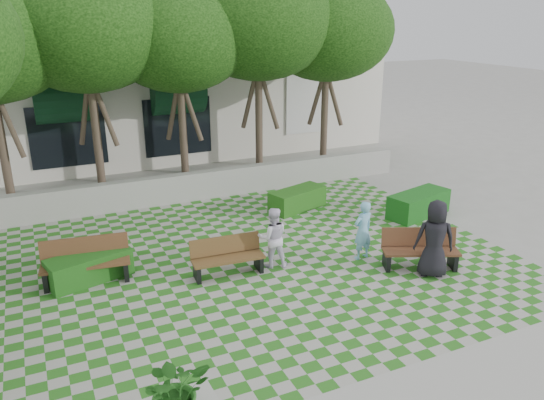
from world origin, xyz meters
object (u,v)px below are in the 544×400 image
bench_east (420,250)px  bench_west (86,262)px  hedge_east (419,204)px  person_dark (435,239)px  hedge_midright (297,199)px  person_white (273,238)px  bench_mid (227,257)px  person_blue (363,230)px  hedge_west (90,267)px

bench_east → bench_west: bench_west is taller
hedge_east → person_dark: 3.93m
bench_west → hedge_east: (9.52, 0.16, -0.13)m
hedge_midright → person_white: 4.00m
bench_mid → hedge_midright: size_ratio=0.93×
person_dark → person_blue: bearing=-25.3°
bench_east → person_white: 3.51m
bench_mid → person_white: bearing=-0.1°
person_white → bench_west: bearing=1.0°
bench_mid → hedge_west: bearing=164.8°
hedge_midright → hedge_west: 6.74m
bench_west → hedge_midright: bearing=26.1°
hedge_midright → person_white: size_ratio=1.23×
hedge_midright → hedge_west: hedge_midright is taller
bench_west → person_blue: (6.32, -1.60, 0.26)m
bench_east → person_dark: 0.65m
bench_east → hedge_west: bench_east is taller
bench_mid → hedge_midright: (3.45, 3.14, -0.10)m
bench_mid → person_dark: 4.76m
bench_west → person_dark: size_ratio=1.08×
bench_mid → person_white: (1.12, -0.08, 0.32)m
bench_west → hedge_midright: bench_west is taller
hedge_west → person_dark: person_dark is taller
bench_east → hedge_east: (2.22, 2.74, -0.09)m
hedge_west → person_white: bearing=-15.2°
bench_east → bench_west: 7.74m
person_blue → person_dark: 1.74m
person_blue → hedge_east: bearing=-160.3°
hedge_midright → person_dark: 5.28m
bench_east → hedge_east: size_ratio=0.91×
hedge_east → hedge_midright: 3.64m
bench_mid → bench_west: bench_west is taller
bench_west → person_white: size_ratio=1.33×
bench_mid → hedge_west: 3.12m
hedge_west → person_white: (4.07, -1.10, 0.42)m
person_dark → person_white: person_dark is taller
hedge_east → person_dark: size_ratio=1.12×
bench_west → person_white: bearing=-6.7°
bench_east → bench_mid: size_ratio=1.09×
bench_east → bench_west: (-7.30, 2.57, 0.03)m
bench_mid → person_white: size_ratio=1.15×
hedge_west → hedge_east: bearing=0.8°
person_blue → person_white: bearing=-22.9°
bench_east → person_white: (-3.16, 1.51, 0.29)m
bench_west → hedge_east: size_ratio=0.97×
hedge_west → person_white: person_white is taller
hedge_east → hedge_west: hedge_east is taller
hedge_east → person_white: person_white is taller
hedge_east → person_blue: 3.67m
bench_mid → hedge_east: 6.60m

